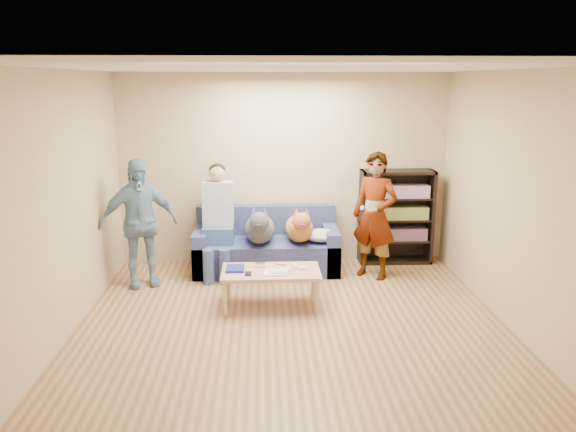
{
  "coord_description": "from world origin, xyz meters",
  "views": [
    {
      "loc": [
        -0.29,
        -5.15,
        2.49
      ],
      "look_at": [
        0.0,
        1.2,
        0.95
      ],
      "focal_mm": 35.0,
      "sensor_mm": 36.0,
      "label": 1
    }
  ],
  "objects_px": {
    "person_seated": "(218,216)",
    "person_standing_right": "(375,216)",
    "person_standing_left": "(139,223)",
    "dog_gray": "(260,228)",
    "notebook_blue": "(235,268)",
    "dog_tan": "(300,227)",
    "coffee_table": "(271,274)",
    "camera_silver": "(260,265)",
    "sofa": "(266,249)",
    "bookshelf": "(396,215)"
  },
  "relations": [
    {
      "from": "notebook_blue",
      "to": "dog_tan",
      "type": "relative_size",
      "value": 0.23
    },
    {
      "from": "person_standing_right",
      "to": "person_standing_left",
      "type": "relative_size",
      "value": 1.02
    },
    {
      "from": "camera_silver",
      "to": "bookshelf",
      "type": "distance_m",
      "value": 2.35
    },
    {
      "from": "notebook_blue",
      "to": "bookshelf",
      "type": "xyz_separation_m",
      "value": [
        2.16,
        1.47,
        0.25
      ]
    },
    {
      "from": "notebook_blue",
      "to": "dog_gray",
      "type": "bearing_deg",
      "value": 75.12
    },
    {
      "from": "person_standing_left",
      "to": "bookshelf",
      "type": "xyz_separation_m",
      "value": [
        3.36,
        0.77,
        -0.12
      ]
    },
    {
      "from": "person_standing_right",
      "to": "camera_silver",
      "type": "xyz_separation_m",
      "value": [
        -1.46,
        -0.79,
        -0.37
      ]
    },
    {
      "from": "person_standing_right",
      "to": "notebook_blue",
      "type": "bearing_deg",
      "value": -117.18
    },
    {
      "from": "notebook_blue",
      "to": "dog_gray",
      "type": "distance_m",
      "value": 1.08
    },
    {
      "from": "person_seated",
      "to": "bookshelf",
      "type": "bearing_deg",
      "value": 8.44
    },
    {
      "from": "camera_silver",
      "to": "person_seated",
      "type": "distance_m",
      "value": 1.22
    },
    {
      "from": "notebook_blue",
      "to": "person_seated",
      "type": "relative_size",
      "value": 0.18
    },
    {
      "from": "person_seated",
      "to": "coffee_table",
      "type": "distance_m",
      "value": 1.4
    },
    {
      "from": "person_seated",
      "to": "person_standing_right",
      "type": "bearing_deg",
      "value": -6.93
    },
    {
      "from": "coffee_table",
      "to": "bookshelf",
      "type": "xyz_separation_m",
      "value": [
        1.76,
        1.52,
        0.31
      ]
    },
    {
      "from": "person_standing_left",
      "to": "notebook_blue",
      "type": "bearing_deg",
      "value": -51.28
    },
    {
      "from": "person_standing_right",
      "to": "person_standing_left",
      "type": "bearing_deg",
      "value": -140.32
    },
    {
      "from": "person_standing_right",
      "to": "dog_tan",
      "type": "distance_m",
      "value": 0.98
    },
    {
      "from": "dog_tan",
      "to": "bookshelf",
      "type": "distance_m",
      "value": 1.42
    },
    {
      "from": "camera_silver",
      "to": "sofa",
      "type": "xyz_separation_m",
      "value": [
        0.08,
        1.16,
        -0.16
      ]
    },
    {
      "from": "camera_silver",
      "to": "sofa",
      "type": "height_order",
      "value": "sofa"
    },
    {
      "from": "camera_silver",
      "to": "person_standing_left",
      "type": "bearing_deg",
      "value": 157.04
    },
    {
      "from": "dog_tan",
      "to": "bookshelf",
      "type": "height_order",
      "value": "bookshelf"
    },
    {
      "from": "notebook_blue",
      "to": "dog_tan",
      "type": "height_order",
      "value": "dog_tan"
    },
    {
      "from": "sofa",
      "to": "coffee_table",
      "type": "height_order",
      "value": "sofa"
    },
    {
      "from": "person_standing_right",
      "to": "bookshelf",
      "type": "bearing_deg",
      "value": 91.59
    },
    {
      "from": "dog_gray",
      "to": "coffee_table",
      "type": "bearing_deg",
      "value": -83.17
    },
    {
      "from": "notebook_blue",
      "to": "sofa",
      "type": "height_order",
      "value": "sofa"
    },
    {
      "from": "person_standing_right",
      "to": "dog_gray",
      "type": "relative_size",
      "value": 1.31
    },
    {
      "from": "person_seated",
      "to": "coffee_table",
      "type": "relative_size",
      "value": 1.34
    },
    {
      "from": "dog_gray",
      "to": "coffee_table",
      "type": "xyz_separation_m",
      "value": [
        0.13,
        -1.07,
        -0.26
      ]
    },
    {
      "from": "notebook_blue",
      "to": "person_seated",
      "type": "bearing_deg",
      "value": 103.62
    },
    {
      "from": "notebook_blue",
      "to": "coffee_table",
      "type": "relative_size",
      "value": 0.24
    },
    {
      "from": "notebook_blue",
      "to": "dog_gray",
      "type": "relative_size",
      "value": 0.21
    },
    {
      "from": "sofa",
      "to": "coffee_table",
      "type": "distance_m",
      "value": 1.29
    },
    {
      "from": "dog_gray",
      "to": "bookshelf",
      "type": "xyz_separation_m",
      "value": [
        1.89,
        0.45,
        0.05
      ]
    },
    {
      "from": "person_standing_left",
      "to": "dog_gray",
      "type": "relative_size",
      "value": 1.28
    },
    {
      "from": "person_standing_right",
      "to": "sofa",
      "type": "bearing_deg",
      "value": -158.62
    },
    {
      "from": "person_standing_left",
      "to": "bookshelf",
      "type": "bearing_deg",
      "value": -8.18
    },
    {
      "from": "sofa",
      "to": "bookshelf",
      "type": "distance_m",
      "value": 1.86
    },
    {
      "from": "coffee_table",
      "to": "bookshelf",
      "type": "height_order",
      "value": "bookshelf"
    },
    {
      "from": "person_seated",
      "to": "dog_tan",
      "type": "height_order",
      "value": "person_seated"
    },
    {
      "from": "notebook_blue",
      "to": "camera_silver",
      "type": "distance_m",
      "value": 0.29
    },
    {
      "from": "person_standing_left",
      "to": "person_seated",
      "type": "xyz_separation_m",
      "value": [
        0.93,
        0.41,
        -0.02
      ]
    },
    {
      "from": "camera_silver",
      "to": "person_seated",
      "type": "height_order",
      "value": "person_seated"
    },
    {
      "from": "dog_tan",
      "to": "dog_gray",
      "type": "bearing_deg",
      "value": -175.23
    },
    {
      "from": "coffee_table",
      "to": "camera_silver",
      "type": "bearing_deg",
      "value": 135.0
    },
    {
      "from": "person_standing_right",
      "to": "bookshelf",
      "type": "xyz_separation_m",
      "value": [
        0.42,
        0.6,
        -0.13
      ]
    },
    {
      "from": "person_standing_right",
      "to": "person_standing_left",
      "type": "height_order",
      "value": "person_standing_right"
    },
    {
      "from": "camera_silver",
      "to": "coffee_table",
      "type": "distance_m",
      "value": 0.18
    }
  ]
}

